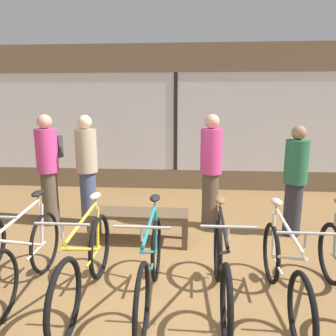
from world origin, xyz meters
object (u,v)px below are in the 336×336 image
Objects in this scene: bicycle_center_left at (85,266)px; display_bench at (139,217)px; customer_near_rack at (211,169)px; customer_near_bench at (87,167)px; bicycle_right at (284,273)px; bicycle_center_right at (221,269)px; customer_by_window at (48,166)px; bicycle_left at (24,258)px; customer_mid_floor at (295,179)px; bicycle_center at (150,268)px.

bicycle_center_left reaches higher than display_bench.
customer_near_rack is at bearing 34.15° from display_bench.
customer_near_bench reaches higher than bicycle_center_left.
bicycle_center_right is at bearing 176.97° from bicycle_right.
bicycle_center_right is 0.94× the size of customer_near_bench.
customer_near_bench reaches higher than bicycle_center_right.
bicycle_right is at bearing 1.32° from bicycle_center_left.
bicycle_left is at bearing -73.63° from customer_by_window.
bicycle_left reaches higher than bicycle_center_right.
bicycle_center_right is 0.60m from bicycle_right.
customer_mid_floor is at bearing 29.07° from bicycle_left.
customer_near_bench is (0.62, 0.07, -0.03)m from customer_by_window.
customer_by_window reaches higher than bicycle_left.
customer_mid_floor reaches higher than display_bench.
customer_near_rack is 1.00× the size of customer_by_window.
bicycle_center_right is 1.01× the size of customer_mid_floor.
customer_mid_floor is (3.27, 1.81, 0.47)m from bicycle_left.
customer_near_bench is (-2.61, 2.10, 0.57)m from bicycle_right.
bicycle_center is 0.99× the size of customer_near_bench.
display_bench is (-1.06, 1.38, -0.00)m from bicycle_center_right.
bicycle_center_left reaches higher than bicycle_center.
bicycle_center_right is 3.36m from customer_by_window.
bicycle_center_right is 0.96× the size of bicycle_right.
bicycle_left is 2.95m from customer_near_rack.
bicycle_center_left is at bearing -179.21° from bicycle_center.
bicycle_right is 2.03m from customer_mid_floor.
bicycle_center_left is 3.25m from customer_mid_floor.
bicycle_center is at bearing -135.18° from customer_mid_floor.
bicycle_center_right is at bearing -89.58° from customer_near_rack.
bicycle_center_left is 1.07× the size of bicycle_center_right.
customer_near_rack is at bearing 168.69° from customer_mid_floor.
bicycle_left is 0.69m from bicycle_center_left.
bicycle_right is (0.60, -0.03, 0.00)m from bicycle_center_right.
display_bench is 0.78× the size of customer_near_bench.
bicycle_center is 0.98× the size of customer_near_rack.
bicycle_center is 2.33m from customer_near_rack.
bicycle_center_right is 2.26m from customer_mid_floor.
customer_by_window reaches higher than display_bench.
bicycle_center_right is at bearing -0.73° from bicycle_left.
bicycle_center_right is at bearing -45.80° from customer_near_bench.
customer_near_rack is (0.69, 2.16, 0.56)m from bicycle_center.
bicycle_center is 2.75m from customer_mid_floor.
customer_near_rack is at bearing 1.82° from customer_by_window.
customer_near_rack reaches higher than bicycle_center_left.
bicycle_left is 2.65m from bicycle_right.
customer_near_bench is (-1.31, 2.14, 0.55)m from bicycle_center.
display_bench is 2.37m from customer_mid_floor.
customer_near_bench is (-0.65, 2.15, 0.55)m from bicycle_center_left.
bicycle_right is 1.05× the size of customer_mid_floor.
bicycle_center_right is 2.17m from customer_near_rack.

